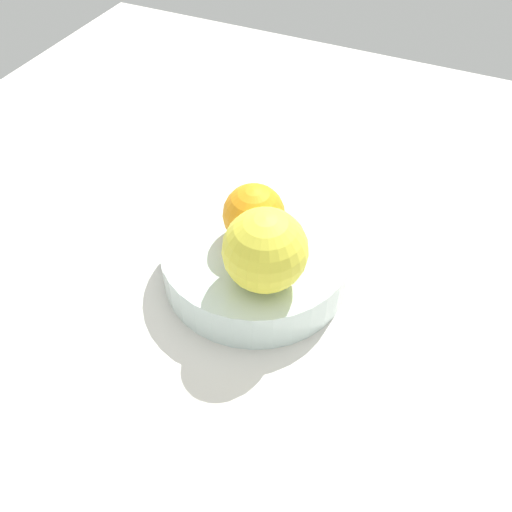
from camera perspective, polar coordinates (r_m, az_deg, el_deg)
The scene contains 4 objects.
ground_plane at distance 60.65cm, azimuth -0.00°, elevation -2.46°, with size 110.00×110.00×2.00cm, color silver.
fruit_bowl at distance 58.30cm, azimuth -0.00°, elevation -0.39°, with size 19.77×19.77×4.60cm.
orange_in_bowl_0 at distance 55.11cm, azimuth -0.23°, elevation 4.31°, with size 6.28×6.28×6.28cm, color orange.
orange_in_bowl_1 at distance 50.29cm, azimuth 0.95°, elevation 0.58°, with size 8.00×8.00×8.00cm, color yellow.
Camera 1 is at (16.72, -36.38, 44.55)cm, focal length 38.78 mm.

